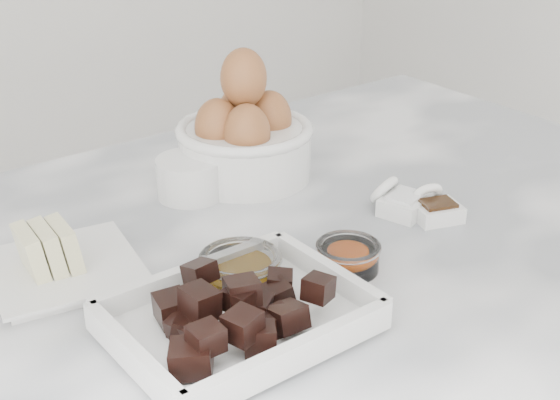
# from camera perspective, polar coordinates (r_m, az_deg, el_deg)

# --- Properties ---
(marble_slab) EXTENTS (1.20, 0.80, 0.04)m
(marble_slab) POSITION_cam_1_polar(r_m,az_deg,el_deg) (0.89, 0.15, -4.47)
(marble_slab) COLOR white
(marble_slab) RESTS_ON cabinet
(chocolate_dish) EXTENTS (0.23, 0.18, 0.06)m
(chocolate_dish) POSITION_cam_1_polar(r_m,az_deg,el_deg) (0.73, -3.01, -7.98)
(chocolate_dish) COLOR white
(chocolate_dish) RESTS_ON marble_slab
(butter_plate) EXTENTS (0.17, 0.17, 0.06)m
(butter_plate) POSITION_cam_1_polar(r_m,az_deg,el_deg) (0.84, -15.72, -4.29)
(butter_plate) COLOR white
(butter_plate) RESTS_ON marble_slab
(sugar_ramekin) EXTENTS (0.09, 0.09, 0.05)m
(sugar_ramekin) POSITION_cam_1_polar(r_m,az_deg,el_deg) (1.00, -6.60, 1.77)
(sugar_ramekin) COLOR white
(sugar_ramekin) RESTS_ON marble_slab
(egg_bowl) EXTENTS (0.18, 0.18, 0.18)m
(egg_bowl) POSITION_cam_1_polar(r_m,az_deg,el_deg) (1.04, -2.63, 4.67)
(egg_bowl) COLOR white
(egg_bowl) RESTS_ON marble_slab
(honey_bowl) EXTENTS (0.09, 0.09, 0.04)m
(honey_bowl) POSITION_cam_1_polar(r_m,az_deg,el_deg) (0.80, -2.90, -5.15)
(honey_bowl) COLOR white
(honey_bowl) RESTS_ON marble_slab
(zest_bowl) EXTENTS (0.07, 0.07, 0.03)m
(zest_bowl) POSITION_cam_1_polar(r_m,az_deg,el_deg) (0.83, 4.99, -4.06)
(zest_bowl) COLOR white
(zest_bowl) RESTS_ON marble_slab
(vanilla_spoon) EXTENTS (0.07, 0.08, 0.04)m
(vanilla_spoon) POSITION_cam_1_polar(r_m,az_deg,el_deg) (0.96, 11.24, -0.49)
(vanilla_spoon) COLOR white
(vanilla_spoon) RESTS_ON marble_slab
(salt_spoon) EXTENTS (0.07, 0.08, 0.05)m
(salt_spoon) POSITION_cam_1_polar(r_m,az_deg,el_deg) (0.97, 8.75, -0.05)
(salt_spoon) COLOR white
(salt_spoon) RESTS_ON marble_slab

